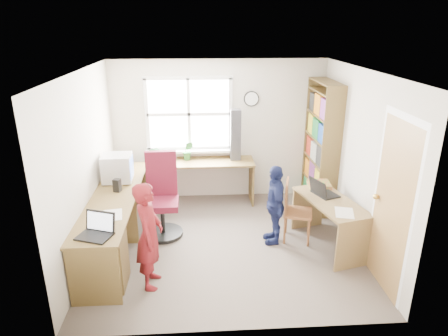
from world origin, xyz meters
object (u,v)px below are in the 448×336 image
swivel_chair (162,200)px  crt_monitor (117,168)px  wooden_chair (293,208)px  laptop_right (322,191)px  bookshelf (321,149)px  person_navy (275,204)px  l_desk (126,227)px  person_green (158,183)px  right_desk (330,213)px  laptop_left (97,230)px  person_red (149,236)px  cd_tower (235,135)px  potted_plant (188,151)px

swivel_chair → crt_monitor: 0.80m
wooden_chair → laptop_right: laptop_right is taller
laptop_right → bookshelf: bearing=-35.5°
person_navy → l_desk: bearing=-81.7°
crt_monitor → person_green: (0.54, 0.33, -0.39)m
right_desk → laptop_left: laptop_left is taller
swivel_chair → crt_monitor: swivel_chair is taller
bookshelf → wooden_chair: (-0.68, -1.11, -0.52)m
laptop_left → person_red: 0.58m
laptop_left → cd_tower: bearing=74.7°
person_navy → cd_tower: bearing=-164.6°
person_green → laptop_left: bearing=-179.0°
right_desk → person_green: person_green is taller
swivel_chair → cd_tower: 1.73m
l_desk → wooden_chair: size_ratio=3.31×
swivel_chair → person_red: bearing=-93.4°
person_navy → person_red: bearing=-62.0°
crt_monitor → person_red: bearing=-69.3°
wooden_chair → potted_plant: (-1.50, 1.43, 0.43)m
laptop_left → person_green: 1.98m
potted_plant → person_red: person_red is taller
bookshelf → crt_monitor: (-3.18, -0.59, -0.05)m
wooden_chair → laptop_right: (0.38, -0.03, 0.26)m
person_green → person_navy: bearing=-102.7°
cd_tower → person_green: 1.51m
bookshelf → laptop_right: size_ratio=4.76×
swivel_chair → crt_monitor: (-0.64, 0.21, 0.43)m
wooden_chair → laptop_left: (-2.45, -1.06, 0.33)m
wooden_chair → cd_tower: bearing=131.9°
l_desk → right_desk: bearing=3.0°
l_desk → cd_tower: size_ratio=3.43×
right_desk → wooden_chair: 0.50m
person_green → person_navy: size_ratio=0.99×
l_desk → right_desk: 2.74m
right_desk → potted_plant: 2.59m
potted_plant → person_red: size_ratio=0.25×
cd_tower → person_navy: 1.64m
laptop_left → potted_plant: potted_plant is taller
potted_plant → right_desk: bearing=-40.1°
laptop_left → person_red: person_red is taller
person_red → laptop_right: bearing=-66.3°
person_red → person_green: bearing=4.1°
bookshelf → potted_plant: (-2.18, 0.32, -0.09)m
crt_monitor → laptop_left: size_ratio=0.98×
cd_tower → potted_plant: bearing=176.7°
person_navy → bookshelf: bearing=139.5°
laptop_right → person_green: size_ratio=0.39×
wooden_chair → person_green: 2.14m
l_desk → person_red: 0.71m
person_green → laptop_right: bearing=-95.3°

